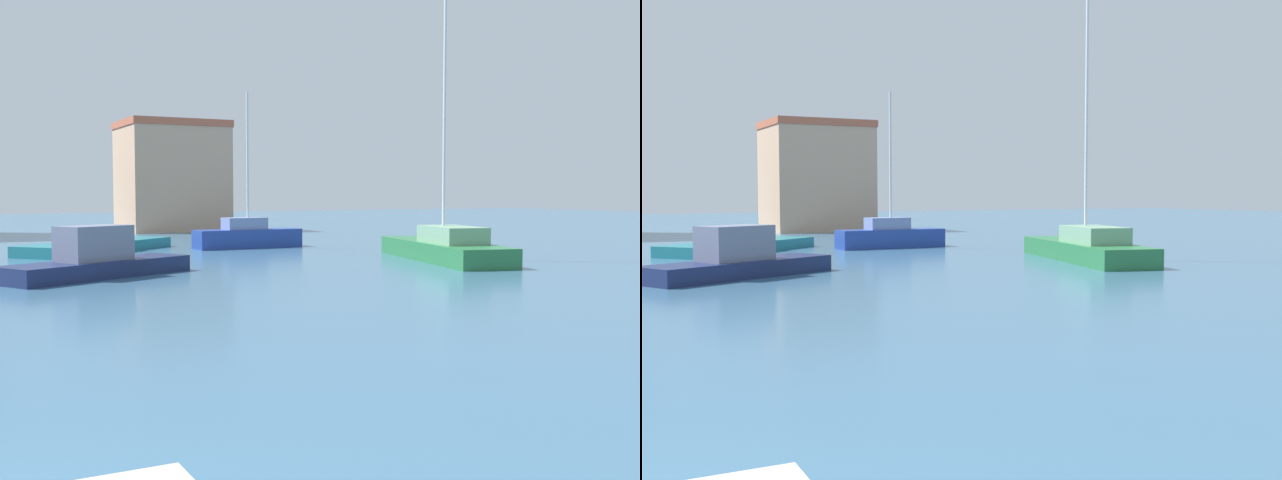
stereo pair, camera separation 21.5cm
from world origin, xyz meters
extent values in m
plane|color=#38607F|center=(15.00, 20.00, 0.00)|extent=(160.00, 160.00, 0.00)
cube|color=#233D93|center=(15.85, 30.04, 0.47)|extent=(5.53, 1.63, 0.94)
cube|color=#6E7DB1|center=(15.66, 30.04, 1.24)|extent=(2.13, 1.25, 0.60)
cylinder|color=silver|center=(15.85, 30.04, 4.41)|extent=(0.12, 0.12, 6.93)
cube|color=#28703D|center=(20.32, 19.65, 0.38)|extent=(4.34, 9.24, 0.77)
cube|color=gray|center=(20.11, 18.79, 1.11)|extent=(2.46, 3.67, 0.68)
cylinder|color=silver|center=(20.32, 19.65, 7.03)|extent=(0.12, 0.12, 12.52)
cube|color=#19234C|center=(6.28, 19.81, 0.28)|extent=(6.79, 4.77, 0.56)
cube|color=slate|center=(6.15, 19.74, 1.14)|extent=(2.67, 2.25, 1.16)
cube|color=#1E707A|center=(8.51, 30.87, 0.25)|extent=(8.26, 7.61, 0.50)
cube|color=#6B9CA2|center=(8.23, 30.63, 0.86)|extent=(3.62, 3.49, 0.72)
cube|color=tan|center=(17.66, 49.04, 3.74)|extent=(7.07, 6.58, 7.48)
cube|color=#B25B42|center=(17.66, 49.04, 7.73)|extent=(7.22, 6.72, 0.50)
camera|label=1|loc=(1.01, -6.06, 2.82)|focal=43.05mm
camera|label=2|loc=(1.20, -6.16, 2.82)|focal=43.05mm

